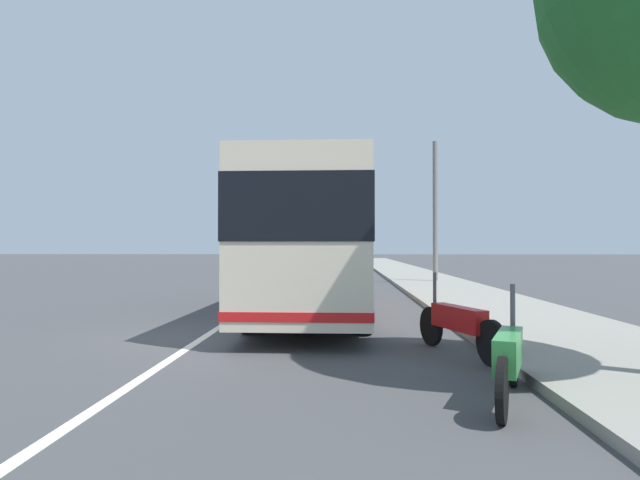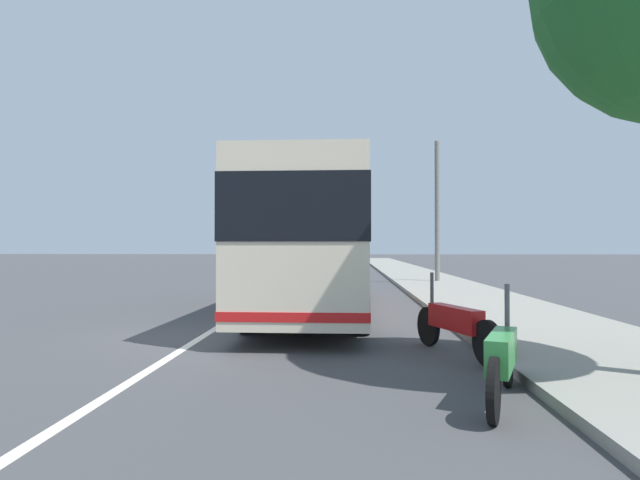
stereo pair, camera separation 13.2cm
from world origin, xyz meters
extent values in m
plane|color=#424244|center=(0.00, 0.00, 0.00)|extent=(220.00, 220.00, 0.00)
cube|color=gray|center=(10.00, -6.77, 0.07)|extent=(110.00, 3.60, 0.14)
cube|color=silver|center=(10.00, 0.00, 0.00)|extent=(110.00, 0.16, 0.01)
cube|color=beige|center=(4.42, -1.99, 1.90)|extent=(11.98, 2.66, 3.11)
cube|color=black|center=(4.42, -1.99, 2.39)|extent=(12.02, 2.70, 1.14)
cube|color=red|center=(4.42, -1.99, 0.60)|extent=(12.01, 2.69, 0.16)
cylinder|color=black|center=(8.26, -0.90, 0.50)|extent=(1.00, 0.32, 1.00)
cylinder|color=black|center=(8.23, -3.19, 0.50)|extent=(1.00, 0.32, 1.00)
cylinder|color=black|center=(0.62, -0.79, 0.50)|extent=(1.00, 0.32, 1.00)
cylinder|color=black|center=(0.59, -3.07, 0.50)|extent=(1.00, 0.32, 1.00)
cylinder|color=black|center=(-3.36, -4.77, 0.33)|extent=(0.64, 0.31, 0.66)
cylinder|color=black|center=(-4.81, -4.21, 0.33)|extent=(0.64, 0.31, 0.66)
cube|color=#338C3F|center=(-4.08, -4.49, 0.58)|extent=(1.18, 0.65, 0.39)
cylinder|color=#4C4C51|center=(-3.47, -4.73, 0.93)|extent=(0.06, 0.06, 0.70)
cylinder|color=black|center=(-0.61, -4.20, 0.34)|extent=(0.66, 0.31, 0.68)
cylinder|color=black|center=(-2.26, -4.80, 0.34)|extent=(0.66, 0.31, 0.68)
cube|color=red|center=(-1.43, -4.50, 0.59)|extent=(1.32, 0.68, 0.37)
cylinder|color=#4C4C51|center=(-0.73, -4.24, 0.94)|extent=(0.06, 0.06, 0.70)
cube|color=#2D7238|center=(34.82, -1.76, 0.55)|extent=(4.17, 2.09, 0.73)
cube|color=black|center=(34.78, -1.75, 1.15)|extent=(2.00, 1.82, 0.49)
cylinder|color=black|center=(36.21, -0.98, 0.32)|extent=(0.65, 0.26, 0.64)
cylinder|color=black|center=(36.11, -2.68, 0.32)|extent=(0.65, 0.26, 0.64)
cylinder|color=black|center=(33.52, -0.83, 0.32)|extent=(0.65, 0.26, 0.64)
cylinder|color=black|center=(33.43, -2.53, 0.32)|extent=(0.65, 0.26, 0.64)
cube|color=red|center=(31.32, 2.15, 0.54)|extent=(4.40, 1.91, 0.71)
cube|color=black|center=(31.50, 2.15, 1.14)|extent=(2.08, 1.72, 0.49)
cylinder|color=black|center=(29.86, 1.35, 0.32)|extent=(0.64, 0.23, 0.64)
cylinder|color=black|center=(29.89, 3.02, 0.32)|extent=(0.64, 0.23, 0.64)
cylinder|color=black|center=(32.74, 1.29, 0.32)|extent=(0.64, 0.23, 0.64)
cylinder|color=black|center=(32.77, 2.96, 0.32)|extent=(0.64, 0.23, 0.64)
cube|color=gray|center=(45.79, 1.95, 0.57)|extent=(4.65, 2.05, 0.77)
cube|color=black|center=(45.86, 1.96, 1.22)|extent=(2.22, 1.81, 0.54)
cylinder|color=black|center=(44.31, 1.04, 0.32)|extent=(0.65, 0.24, 0.64)
cylinder|color=black|center=(44.25, 2.76, 0.32)|extent=(0.65, 0.24, 0.64)
cylinder|color=black|center=(47.33, 1.15, 0.32)|extent=(0.65, 0.24, 0.64)
cylinder|color=black|center=(47.27, 2.87, 0.32)|extent=(0.65, 0.24, 0.64)
cylinder|color=slate|center=(15.30, -6.98, 3.33)|extent=(0.23, 0.23, 6.66)
camera|label=1|loc=(-10.21, -2.64, 1.74)|focal=30.47mm
camera|label=2|loc=(-10.20, -2.77, 1.74)|focal=30.47mm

